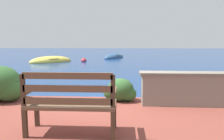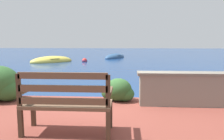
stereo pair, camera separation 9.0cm
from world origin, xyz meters
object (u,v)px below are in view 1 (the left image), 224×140
Objects in this scene: park_bench at (71,102)px; mooring_buoy at (84,61)px; rowboat_nearest at (51,61)px; rowboat_mid at (114,57)px.

mooring_buoy is at bearing 97.17° from park_bench.
rowboat_nearest is 5.98m from rowboat_mid.
rowboat_mid is at bearing 59.35° from mooring_buoy.
mooring_buoy is (2.32, 0.49, 0.00)m from rowboat_nearest.
park_bench is 16.63m from rowboat_mid.
rowboat_nearest is 7.42× the size of mooring_buoy.
rowboat_mid is 4.12m from mooring_buoy.
park_bench reaches higher than rowboat_mid.
rowboat_nearest is at bearing -168.00° from mooring_buoy.
rowboat_nearest is at bearing -21.73° from rowboat_mid.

